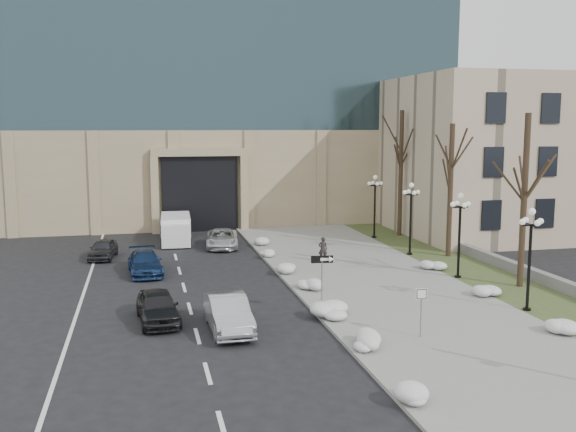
% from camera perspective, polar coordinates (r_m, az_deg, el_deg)
% --- Properties ---
extents(ground, '(160.00, 160.00, 0.00)m').
position_cam_1_polar(ground, '(22.36, 10.74, -14.06)').
color(ground, black).
rests_on(ground, ground).
extents(sidewalk, '(9.00, 40.00, 0.12)m').
position_cam_1_polar(sidewalk, '(36.01, 6.92, -5.35)').
color(sidewalk, gray).
rests_on(sidewalk, ground).
extents(curb, '(0.30, 40.00, 0.14)m').
position_cam_1_polar(curb, '(34.77, -0.11, -5.76)').
color(curb, gray).
rests_on(curb, ground).
extents(grass_strip, '(4.00, 40.00, 0.10)m').
position_cam_1_polar(grass_strip, '(38.66, 16.05, -4.70)').
color(grass_strip, '#364522').
rests_on(grass_strip, ground).
extents(stone_wall, '(0.50, 30.00, 0.70)m').
position_cam_1_polar(stone_wall, '(41.27, 17.16, -3.52)').
color(stone_wall, slate).
rests_on(stone_wall, ground).
extents(office_tower, '(40.00, 24.70, 36.00)m').
position_cam_1_polar(office_tower, '(63.66, -7.24, 17.13)').
color(office_tower, tan).
rests_on(office_tower, ground).
extents(classical_building, '(22.00, 18.12, 12.00)m').
position_cam_1_polar(classical_building, '(55.99, 20.16, 5.13)').
color(classical_building, '#BBA98C').
rests_on(classical_building, ground).
extents(car_a, '(1.99, 4.18, 1.38)m').
position_cam_1_polar(car_a, '(28.22, -11.50, -7.90)').
color(car_a, black).
rests_on(car_a, ground).
extents(car_b, '(1.67, 4.47, 1.46)m').
position_cam_1_polar(car_b, '(26.68, -5.33, -8.61)').
color(car_b, '#A1A3A9').
rests_on(car_b, ground).
extents(car_c, '(2.11, 4.53, 1.28)m').
position_cam_1_polar(car_c, '(37.38, -12.59, -4.08)').
color(car_c, navy).
rests_on(car_c, ground).
extents(car_d, '(2.67, 4.80, 1.27)m').
position_cam_1_polar(car_d, '(44.53, -5.87, -2.00)').
color(car_d, silver).
rests_on(car_d, ground).
extents(car_e, '(1.95, 3.78, 1.23)m').
position_cam_1_polar(car_e, '(42.33, -16.12, -2.83)').
color(car_e, '#313136').
rests_on(car_e, ground).
extents(pedestrian, '(0.62, 0.47, 1.52)m').
position_cam_1_polar(pedestrian, '(39.24, 3.11, -2.97)').
color(pedestrian, black).
rests_on(pedestrian, sidewalk).
extents(box_truck, '(2.34, 6.00, 1.88)m').
position_cam_1_polar(box_truck, '(47.10, -9.94, -1.19)').
color(box_truck, silver).
rests_on(box_truck, ground).
extents(one_way_sign, '(1.02, 0.30, 2.74)m').
position_cam_1_polar(one_way_sign, '(28.16, 3.39, -4.49)').
color(one_way_sign, slate).
rests_on(one_way_sign, ground).
extents(keep_sign, '(0.44, 0.12, 2.08)m').
position_cam_1_polar(keep_sign, '(25.77, 11.77, -7.51)').
color(keep_sign, slate).
rests_on(keep_sign, ground).
extents(snow_clump_a, '(1.10, 1.60, 0.36)m').
position_cam_1_polar(snow_clump_a, '(20.02, 11.86, -15.87)').
color(snow_clump_a, white).
rests_on(snow_clump_a, sidewalk).
extents(snow_clump_b, '(1.10, 1.60, 0.36)m').
position_cam_1_polar(snow_clump_b, '(24.76, 6.86, -11.02)').
color(snow_clump_b, white).
rests_on(snow_clump_b, sidewalk).
extents(snow_clump_c, '(1.10, 1.60, 0.36)m').
position_cam_1_polar(snow_clump_c, '(28.17, 3.61, -8.60)').
color(snow_clump_c, white).
rests_on(snow_clump_c, sidewalk).
extents(snow_clump_d, '(1.10, 1.60, 0.36)m').
position_cam_1_polar(snow_clump_d, '(32.59, 1.84, -6.29)').
color(snow_clump_d, white).
rests_on(snow_clump_d, sidewalk).
extents(snow_clump_e, '(1.10, 1.60, 0.36)m').
position_cam_1_polar(snow_clump_e, '(36.48, 0.23, -4.73)').
color(snow_clump_e, white).
rests_on(snow_clump_e, sidewalk).
extents(snow_clump_f, '(1.10, 1.60, 0.36)m').
position_cam_1_polar(snow_clump_f, '(40.72, -1.78, -3.39)').
color(snow_clump_f, white).
rests_on(snow_clump_f, sidewalk).
extents(snow_clump_g, '(1.10, 1.60, 0.36)m').
position_cam_1_polar(snow_clump_g, '(44.94, -2.33, -2.30)').
color(snow_clump_g, white).
rests_on(snow_clump_g, sidewalk).
extents(snow_clump_h, '(1.10, 1.60, 0.36)m').
position_cam_1_polar(snow_clump_h, '(28.49, 22.81, -9.04)').
color(snow_clump_h, white).
rests_on(snow_clump_h, sidewalk).
extents(snow_clump_i, '(1.10, 1.60, 0.36)m').
position_cam_1_polar(snow_clump_i, '(32.97, 17.32, -6.49)').
color(snow_clump_i, white).
rests_on(snow_clump_i, sidewalk).
extents(snow_clump_j, '(1.10, 1.60, 0.36)m').
position_cam_1_polar(snow_clump_j, '(38.23, 12.63, -4.33)').
color(snow_clump_j, white).
rests_on(snow_clump_j, sidewalk).
extents(lamppost_a, '(1.18, 1.18, 4.76)m').
position_cam_1_polar(lamppost_a, '(30.51, 20.73, -2.47)').
color(lamppost_a, black).
rests_on(lamppost_a, ground).
extents(lamppost_b, '(1.18, 1.18, 4.76)m').
position_cam_1_polar(lamppost_b, '(36.02, 15.02, -0.68)').
color(lamppost_b, black).
rests_on(lamppost_b, ground).
extents(lamppost_c, '(1.18, 1.18, 4.76)m').
position_cam_1_polar(lamppost_c, '(41.81, 10.86, 0.62)').
color(lamppost_c, black).
rests_on(lamppost_c, ground).
extents(lamppost_d, '(1.18, 1.18, 4.76)m').
position_cam_1_polar(lamppost_d, '(47.78, 7.73, 1.61)').
color(lamppost_d, black).
rests_on(lamppost_d, ground).
extents(tree_near, '(3.20, 3.20, 9.00)m').
position_cam_1_polar(tree_near, '(34.69, 20.34, 3.35)').
color(tree_near, black).
rests_on(tree_near, ground).
extents(tree_mid, '(3.20, 3.20, 8.50)m').
position_cam_1_polar(tree_mid, '(41.62, 14.29, 3.85)').
color(tree_mid, black).
rests_on(tree_mid, ground).
extents(tree_far, '(3.20, 3.20, 9.50)m').
position_cam_1_polar(tree_far, '(48.82, 10.02, 5.32)').
color(tree_far, black).
rests_on(tree_far, ground).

